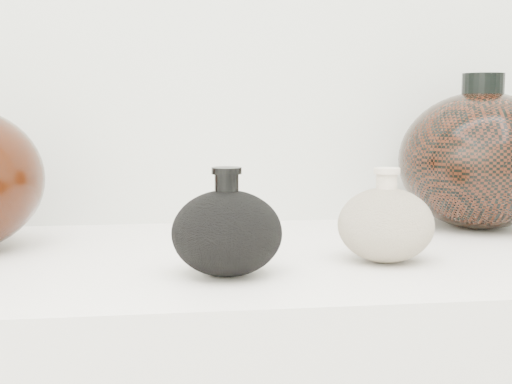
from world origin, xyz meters
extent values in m
cube|color=silver|center=(0.00, 0.95, 0.89)|extent=(1.20, 0.50, 0.03)
ellipsoid|color=black|center=(-0.02, 0.84, 0.95)|extent=(0.16, 0.16, 0.10)
cylinder|color=black|center=(-0.02, 0.84, 1.00)|extent=(0.04, 0.04, 0.03)
cylinder|color=black|center=(-0.02, 0.84, 1.02)|extent=(0.04, 0.04, 0.01)
ellipsoid|color=#BCAE8F|center=(0.18, 0.88, 0.94)|extent=(0.15, 0.15, 0.09)
cylinder|color=#C3B39E|center=(0.18, 0.88, 1.00)|extent=(0.03, 0.03, 0.03)
cylinder|color=#C3B39E|center=(0.18, 0.88, 1.01)|extent=(0.04, 0.04, 0.01)
ellipsoid|color=black|center=(0.39, 1.09, 1.00)|extent=(0.27, 0.27, 0.21)
cylinder|color=black|center=(0.39, 1.09, 1.12)|extent=(0.07, 0.07, 0.04)
camera|label=1|loc=(-0.09, 0.07, 1.09)|focal=50.00mm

